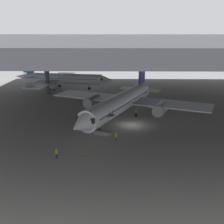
# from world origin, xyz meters

# --- Properties ---
(ground_plane) EXTENTS (110.00, 110.00, 0.00)m
(ground_plane) POSITION_xyz_m (0.00, 0.00, 0.00)
(ground_plane) COLOR gray
(hangar_structure) EXTENTS (121.00, 99.00, 16.42)m
(hangar_structure) POSITION_xyz_m (-0.05, 13.76, 15.80)
(hangar_structure) COLOR #4C4F54
(hangar_structure) RESTS_ON ground_plane
(airplane_main) EXTENTS (34.71, 34.70, 11.43)m
(airplane_main) POSITION_xyz_m (-2.10, 4.63, 3.45)
(airplane_main) COLOR white
(airplane_main) RESTS_ON ground_plane
(boarding_stairs) EXTENTS (4.40, 2.96, 4.65)m
(boarding_stairs) POSITION_xyz_m (-5.62, -4.89, 0.73)
(boarding_stairs) COLOR slate
(boarding_stairs) RESTS_ON ground_plane
(crew_worker_near_nose) EXTENTS (0.28, 0.54, 1.58)m
(crew_worker_near_nose) POSITION_xyz_m (-11.53, -14.85, 0.90)
(crew_worker_near_nose) COLOR #232838
(crew_worker_near_nose) RESTS_ON ground_plane
(crew_worker_by_stairs) EXTENTS (0.35, 0.51, 1.60)m
(crew_worker_by_stairs) POSITION_xyz_m (-3.20, -8.21, 0.91)
(crew_worker_by_stairs) COLOR #232838
(crew_worker_by_stairs) RESTS_ON ground_plane
(airplane_distant) EXTENTS (31.85, 31.05, 10.19)m
(airplane_distant) POSITION_xyz_m (-20.29, 35.30, 3.21)
(airplane_distant) COLOR white
(airplane_distant) RESTS_ON ground_plane
(traffic_cone_orange) EXTENTS (0.36, 0.36, 0.60)m
(traffic_cone_orange) POSITION_xyz_m (-7.61, -13.75, 0.29)
(traffic_cone_orange) COLOR black
(traffic_cone_orange) RESTS_ON ground_plane
(baggage_tug) EXTENTS (1.95, 2.49, 0.90)m
(baggage_tug) POSITION_xyz_m (5.29, 12.54, 0.53)
(baggage_tug) COLOR yellow
(baggage_tug) RESTS_ON ground_plane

